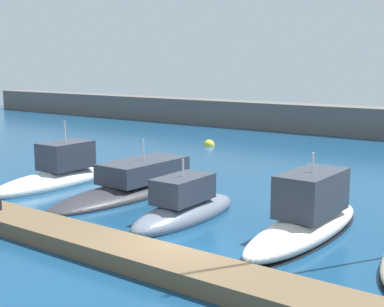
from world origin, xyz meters
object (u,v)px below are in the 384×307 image
Objects in this scene: motorboat_slate_third at (185,208)px; mooring_buoy_yellow at (209,145)px; motorboat_ivory_fourth at (307,217)px; motorboat_charcoal_second at (136,186)px; motorboat_white_nearest at (58,174)px.

mooring_buoy_yellow is (-10.35, 16.62, -0.42)m from motorboat_slate_third.
motorboat_slate_third is 7.48× the size of mooring_buoy_yellow.
motorboat_ivory_fourth reaches higher than motorboat_slate_third.
motorboat_charcoal_second reaches higher than motorboat_slate_third.
motorboat_white_nearest is at bearing 104.86° from motorboat_charcoal_second.
motorboat_ivory_fourth is at bearing -96.13° from motorboat_charcoal_second.
motorboat_slate_third is 0.79× the size of motorboat_ivory_fourth.
motorboat_slate_third is (4.50, -2.08, 0.09)m from motorboat_charcoal_second.
mooring_buoy_yellow is at bearing 4.50° from motorboat_white_nearest.
motorboat_charcoal_second is 1.60× the size of motorboat_slate_third.
motorboat_ivory_fourth is (13.73, -0.15, 0.17)m from motorboat_white_nearest.
motorboat_charcoal_second is at bearing -68.07° from mooring_buoy_yellow.
motorboat_ivory_fourth is at bearing -91.43° from motorboat_white_nearest.
motorboat_charcoal_second is (4.40, 1.06, -0.20)m from motorboat_white_nearest.
motorboat_white_nearest is at bearing 82.03° from motorboat_slate_third.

